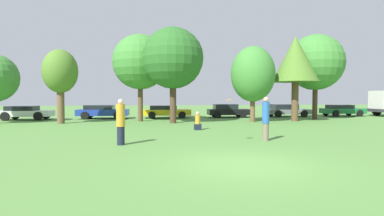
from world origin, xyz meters
The scene contains 17 objects.
ground_plane centered at (0.00, 0.00, 0.00)m, with size 120.00×120.00×0.00m, color #54843D.
person_thrower centered at (-3.81, 4.08, 0.94)m, with size 0.35×0.35×1.86m.
person_catcher centered at (2.42, 4.34, 1.00)m, with size 0.31×0.31×1.94m.
frisbee centered at (0.63, 3.90, 1.82)m, with size 0.28×0.28×0.13m.
bystander_sitting centered at (0.16, 9.09, 0.45)m, with size 0.40×0.34×1.08m.
tree_1 centered at (-8.98, 14.64, 3.69)m, with size 2.47×2.47×5.36m.
tree_2 centered at (-3.32, 15.90, 4.67)m, with size 4.33×4.33×6.85m.
tree_3 centered at (-0.90, 13.87, 4.75)m, with size 4.50×4.50×7.02m.
tree_4 centered at (5.29, 14.08, 3.68)m, with size 3.39×3.39×5.84m.
tree_5 centered at (8.87, 14.27, 4.87)m, with size 3.61×3.61×6.74m.
tree_6 centered at (11.50, 15.83, 4.87)m, with size 4.75×4.75×7.26m.
parked_car_white centered at (-12.91, 18.64, 0.65)m, with size 4.15×2.02×1.17m.
parked_car_blue centered at (-6.74, 19.24, 0.65)m, with size 4.46×2.18×1.20m.
parked_car_yellow centered at (-1.11, 19.23, 0.62)m, with size 4.36×2.03×1.14m.
parked_car_black centered at (4.66, 19.18, 0.65)m, with size 3.89×2.00×1.25m.
parked_car_grey centered at (10.55, 19.29, 0.64)m, with size 4.20×2.13×1.21m.
parked_car_green centered at (16.44, 19.29, 0.62)m, with size 4.08×2.02×1.14m.
Camera 1 is at (-2.71, -8.30, 1.95)m, focal length 28.21 mm.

